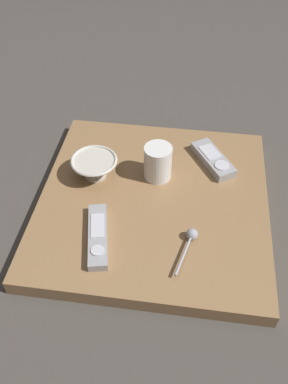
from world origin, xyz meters
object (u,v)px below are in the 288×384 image
Objects in this scene: tv_remote_near at (213,159)px; cereal_bowl at (95,166)px; tv_remote_far at (98,236)px; teaspoon at (191,237)px; coffee_mug at (160,163)px.

cereal_bowl is at bearing -162.84° from tv_remote_near.
tv_remote_near is 0.87× the size of tv_remote_far.
teaspoon reaches higher than tv_remote_near.
coffee_mug is 0.60× the size of tv_remote_near.
coffee_mug is (0.17, 0.02, 0.01)m from cereal_bowl.
tv_remote_far is at bearing -75.83° from cereal_bowl.
cereal_bowl is 0.94× the size of teaspoon.
coffee_mug reaches higher than cereal_bowl.
teaspoon is at bearing 6.06° from tv_remote_far.
teaspoon is (0.27, -0.18, -0.02)m from cereal_bowl.
tv_remote_far is (-0.26, -0.30, -0.00)m from tv_remote_near.
tv_remote_far is (-0.12, -0.23, -0.04)m from coffee_mug.
cereal_bowl reaches higher than tv_remote_near.
coffee_mug is at bearing -152.66° from tv_remote_near.
teaspoon is 0.28m from tv_remote_near.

